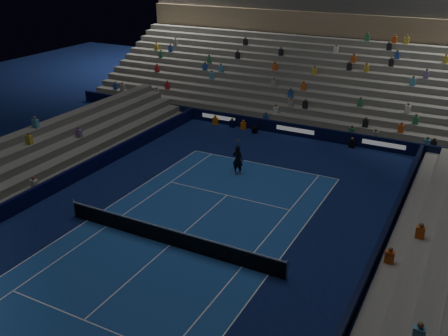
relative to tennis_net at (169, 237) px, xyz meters
name	(u,v)px	position (x,y,z in m)	size (l,w,h in m)	color
ground	(170,245)	(0.00, 0.00, -0.50)	(90.00, 90.00, 0.00)	#0B1645
court_surface	(170,245)	(0.00, 0.00, -0.50)	(10.97, 23.77, 0.01)	#1A4490
sponsor_barrier_far	(296,130)	(0.00, 18.50, 0.00)	(44.00, 0.25, 1.00)	black
sponsor_barrier_east	(360,292)	(9.70, 0.00, 0.00)	(0.25, 37.00, 1.00)	black
sponsor_barrier_west	(32,197)	(-9.70, 0.00, 0.00)	(0.25, 37.00, 1.00)	#080932
grandstand_main	(332,71)	(0.00, 27.90, 2.87)	(44.00, 15.20, 11.20)	slate
tennis_net	(169,237)	(0.00, 0.00, 0.00)	(12.90, 0.10, 1.10)	#B2B2B7
tennis_player	(238,160)	(-0.87, 9.63, 0.51)	(0.74, 0.49, 2.03)	black
broadcast_camera	(255,129)	(-3.24, 17.66, -0.22)	(0.49, 0.90, 0.55)	black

